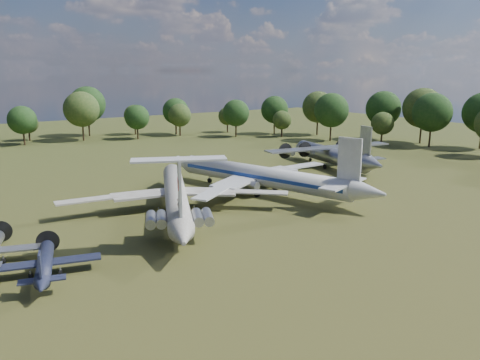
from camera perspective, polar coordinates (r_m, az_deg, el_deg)
ground at (r=71.32m, az=-5.94°, el=-3.91°), size 300.00×300.00×0.00m
il62_airliner at (r=70.47m, az=-7.83°, el=-2.32°), size 49.47×54.75×4.38m
tu104_jet at (r=81.54m, az=2.64°, el=0.04°), size 48.10×55.73×4.72m
an12_transport at (r=105.05m, az=11.04°, el=2.72°), size 35.76×38.71×4.49m
small_prop_west at (r=53.20m, az=-22.67°, el=-9.69°), size 14.59×17.53×2.23m
person_on_il62 at (r=57.86m, az=-7.43°, el=-2.69°), size 0.68×0.61×1.55m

